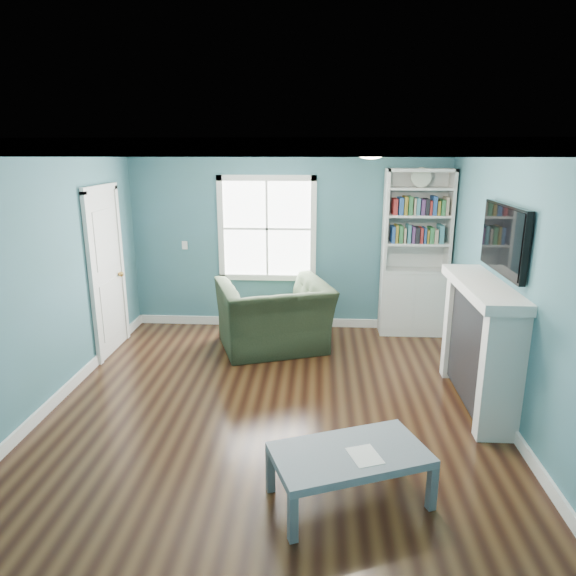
{
  "coord_description": "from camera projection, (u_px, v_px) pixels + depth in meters",
  "views": [
    {
      "loc": [
        0.45,
        -4.74,
        2.56
      ],
      "look_at": [
        0.13,
        0.4,
        1.15
      ],
      "focal_mm": 32.0,
      "sensor_mm": 36.0,
      "label": 1
    }
  ],
  "objects": [
    {
      "name": "floor",
      "position": [
        273.0,
        406.0,
        5.26
      ],
      "size": [
        5.0,
        5.0,
        0.0
      ],
      "primitive_type": "plane",
      "color": "black",
      "rests_on": "ground"
    },
    {
      "name": "room_walls",
      "position": [
        272.0,
        255.0,
        4.84
      ],
      "size": [
        5.0,
        5.0,
        5.0
      ],
      "color": "#3C6C70",
      "rests_on": "ground"
    },
    {
      "name": "trim",
      "position": [
        272.0,
        290.0,
        4.93
      ],
      "size": [
        4.5,
        5.0,
        2.6
      ],
      "color": "white",
      "rests_on": "ground"
    },
    {
      "name": "window",
      "position": [
        267.0,
        229.0,
        7.29
      ],
      "size": [
        1.4,
        0.06,
        1.5
      ],
      "color": "white",
      "rests_on": "room_walls"
    },
    {
      "name": "bookshelf",
      "position": [
        414.0,
        270.0,
        7.13
      ],
      "size": [
        0.9,
        0.35,
        2.31
      ],
      "color": "silver",
      "rests_on": "ground"
    },
    {
      "name": "fireplace",
      "position": [
        480.0,
        346.0,
        5.16
      ],
      "size": [
        0.44,
        1.58,
        1.3
      ],
      "color": "black",
      "rests_on": "ground"
    },
    {
      "name": "tv",
      "position": [
        504.0,
        239.0,
        4.87
      ],
      "size": [
        0.06,
        1.1,
        0.65
      ],
      "primitive_type": "cube",
      "color": "black",
      "rests_on": "fireplace"
    },
    {
      "name": "door",
      "position": [
        107.0,
        270.0,
        6.46
      ],
      "size": [
        0.12,
        0.98,
        2.17
      ],
      "color": "silver",
      "rests_on": "ground"
    },
    {
      "name": "ceiling_fixture",
      "position": [
        371.0,
        149.0,
        4.63
      ],
      "size": [
        0.38,
        0.38,
        0.15
      ],
      "color": "white",
      "rests_on": "room_walls"
    },
    {
      "name": "light_switch",
      "position": [
        185.0,
        245.0,
        7.42
      ],
      "size": [
        0.08,
        0.01,
        0.12
      ],
      "primitive_type": "cube",
      "color": "white",
      "rests_on": "room_walls"
    },
    {
      "name": "recliner",
      "position": [
        274.0,
        305.0,
        6.64
      ],
      "size": [
        1.58,
        1.29,
        1.19
      ],
      "primitive_type": "imported",
      "rotation": [
        0.0,
        0.0,
        -2.8
      ],
      "color": "black",
      "rests_on": "ground"
    },
    {
      "name": "coffee_table",
      "position": [
        350.0,
        458.0,
        3.77
      ],
      "size": [
        1.27,
        0.98,
        0.41
      ],
      "rotation": [
        0.0,
        0.0,
        0.37
      ],
      "color": "#515A62",
      "rests_on": "ground"
    },
    {
      "name": "paper_sheet",
      "position": [
        365.0,
        456.0,
        3.7
      ],
      "size": [
        0.28,
        0.31,
        0.0
      ],
      "primitive_type": "cube",
      "rotation": [
        0.0,
        0.0,
        0.35
      ],
      "color": "white",
      "rests_on": "coffee_table"
    }
  ]
}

